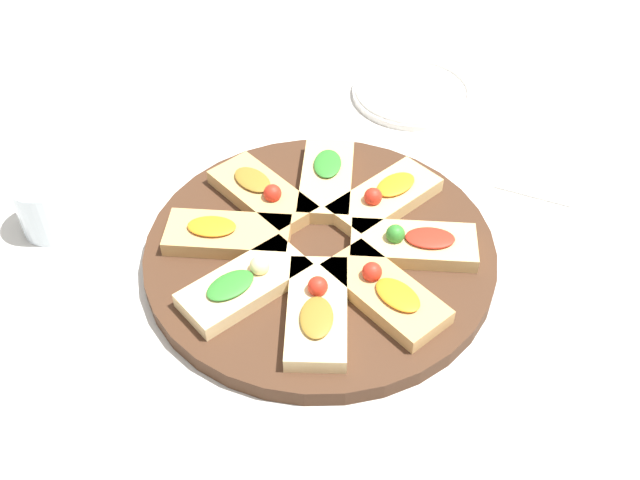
{
  "coord_description": "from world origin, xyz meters",
  "views": [
    {
      "loc": [
        -0.58,
        -0.3,
        0.68
      ],
      "look_at": [
        0.0,
        0.0,
        0.03
      ],
      "focal_mm": 42.0,
      "sensor_mm": 36.0,
      "label": 1
    }
  ],
  "objects_px": {
    "serving_board": "(320,252)",
    "napkin_stack": "(541,170)",
    "plate_right": "(413,92)",
    "water_glass": "(47,205)"
  },
  "relations": [
    {
      "from": "serving_board",
      "to": "plate_right",
      "type": "distance_m",
      "value": 0.39
    },
    {
      "from": "napkin_stack",
      "to": "serving_board",
      "type": "bearing_deg",
      "value": 145.52
    },
    {
      "from": "water_glass",
      "to": "napkin_stack",
      "type": "distance_m",
      "value": 0.68
    },
    {
      "from": "plate_right",
      "to": "water_glass",
      "type": "relative_size",
      "value": 2.52
    },
    {
      "from": "serving_board",
      "to": "napkin_stack",
      "type": "height_order",
      "value": "serving_board"
    },
    {
      "from": "serving_board",
      "to": "napkin_stack",
      "type": "distance_m",
      "value": 0.36
    },
    {
      "from": "plate_right",
      "to": "water_glass",
      "type": "height_order",
      "value": "water_glass"
    },
    {
      "from": "plate_right",
      "to": "napkin_stack",
      "type": "height_order",
      "value": "plate_right"
    },
    {
      "from": "water_glass",
      "to": "napkin_stack",
      "type": "bearing_deg",
      "value": -53.35
    },
    {
      "from": "plate_right",
      "to": "water_glass",
      "type": "bearing_deg",
      "value": 148.32
    }
  ]
}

